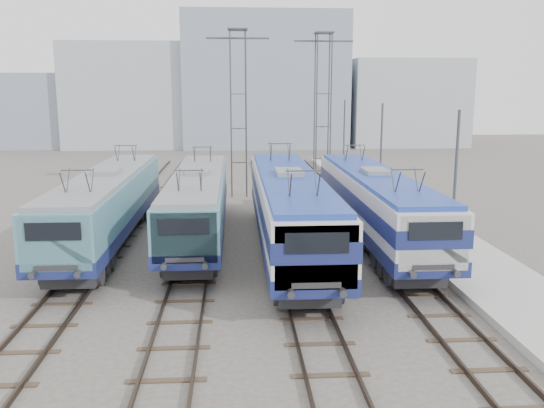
% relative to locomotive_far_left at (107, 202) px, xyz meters
% --- Properties ---
extents(ground, '(160.00, 160.00, 0.00)m').
position_rel_locomotive_far_left_xyz_m(ground, '(6.75, -8.37, -2.23)').
color(ground, '#514C47').
extents(platform, '(4.00, 70.00, 0.30)m').
position_rel_locomotive_far_left_xyz_m(platform, '(16.95, -0.37, -2.08)').
color(platform, '#9E9E99').
rests_on(platform, ground).
extents(locomotive_far_left, '(2.83, 17.88, 3.36)m').
position_rel_locomotive_far_left_xyz_m(locomotive_far_left, '(0.00, 0.00, 0.00)').
color(locomotive_far_left, navy).
rests_on(locomotive_far_left, ground).
extents(locomotive_center_left, '(2.74, 17.26, 3.25)m').
position_rel_locomotive_far_left_xyz_m(locomotive_center_left, '(4.50, 0.55, -0.07)').
color(locomotive_center_left, navy).
rests_on(locomotive_center_left, ground).
extents(locomotive_center_right, '(2.98, 18.85, 3.54)m').
position_rel_locomotive_far_left_xyz_m(locomotive_center_right, '(9.00, -2.17, 0.17)').
color(locomotive_center_right, navy).
rests_on(locomotive_center_right, ground).
extents(locomotive_far_right, '(2.84, 17.94, 3.37)m').
position_rel_locomotive_far_left_xyz_m(locomotive_far_right, '(13.50, -0.74, 0.06)').
color(locomotive_far_right, navy).
rests_on(locomotive_far_right, ground).
extents(catenary_tower_west, '(4.50, 1.20, 12.00)m').
position_rel_locomotive_far_left_xyz_m(catenary_tower_west, '(6.75, 13.63, 4.41)').
color(catenary_tower_west, '#3F4247').
rests_on(catenary_tower_west, ground).
extents(catenary_tower_east, '(4.50, 1.20, 12.00)m').
position_rel_locomotive_far_left_xyz_m(catenary_tower_east, '(13.25, 15.63, 4.41)').
color(catenary_tower_east, '#3F4247').
rests_on(catenary_tower_east, ground).
extents(mast_front, '(0.12, 0.12, 7.00)m').
position_rel_locomotive_far_left_xyz_m(mast_front, '(15.35, -6.37, 1.27)').
color(mast_front, '#3F4247').
rests_on(mast_front, ground).
extents(mast_mid, '(0.12, 0.12, 7.00)m').
position_rel_locomotive_far_left_xyz_m(mast_mid, '(15.35, 5.63, 1.27)').
color(mast_mid, '#3F4247').
rests_on(mast_mid, ground).
extents(mast_rear, '(0.12, 0.12, 7.00)m').
position_rel_locomotive_far_left_xyz_m(mast_rear, '(15.35, 17.63, 1.27)').
color(mast_rear, '#3F4247').
rests_on(mast_rear, ground).
extents(building_west, '(18.00, 12.00, 14.00)m').
position_rel_locomotive_far_left_xyz_m(building_west, '(-7.25, 53.63, 4.77)').
color(building_west, '#9DA6B0').
rests_on(building_west, ground).
extents(building_center, '(22.00, 14.00, 18.00)m').
position_rel_locomotive_far_left_xyz_m(building_center, '(10.75, 53.63, 6.77)').
color(building_center, gray).
rests_on(building_center, ground).
extents(building_east, '(16.00, 12.00, 12.00)m').
position_rel_locomotive_far_left_xyz_m(building_east, '(30.75, 53.63, 3.77)').
color(building_east, '#9DA6B0').
rests_on(building_east, ground).
extents(building_far_west, '(14.00, 10.00, 10.00)m').
position_rel_locomotive_far_left_xyz_m(building_far_west, '(-23.25, 53.63, 2.77)').
color(building_far_west, gray).
rests_on(building_far_west, ground).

